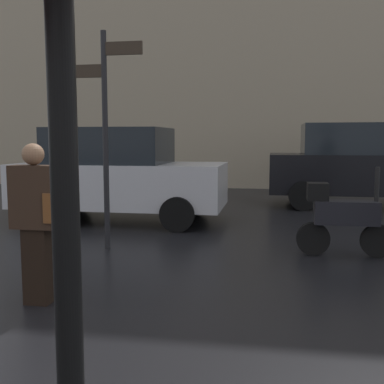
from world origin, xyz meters
name	(u,v)px	position (x,y,z in m)	size (l,w,h in m)	color
pedestrian_with_bag	(37,214)	(-1.81, 2.04, 0.89)	(0.48, 0.24, 1.56)	black
parked_scooter	(343,217)	(1.37, 4.48, 0.55)	(1.31, 0.32, 1.23)	black
parked_car_left	(361,165)	(2.48, 9.48, 1.01)	(4.39, 1.92, 1.97)	black
parked_car_right	(118,174)	(-2.57, 6.63, 0.93)	(4.02, 1.95, 1.82)	silver
street_signpost	(105,120)	(-1.95, 4.33, 1.88)	(1.08, 0.08, 3.11)	black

